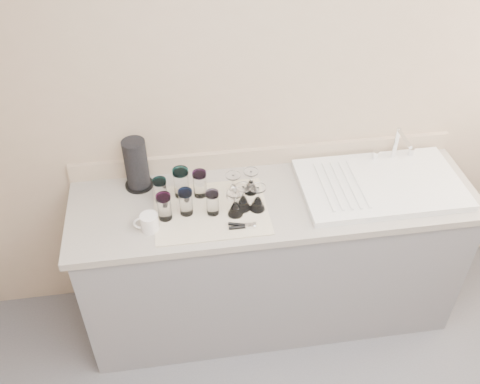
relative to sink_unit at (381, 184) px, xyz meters
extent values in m
cube|color=tan|center=(-0.55, 0.30, 0.33)|extent=(3.50, 0.04, 2.50)
cube|color=slate|center=(-0.55, 0.00, -0.49)|extent=(2.00, 0.60, 0.86)
cube|color=gray|center=(-0.55, 0.00, -0.04)|extent=(2.06, 0.62, 0.04)
cube|color=white|center=(0.00, 0.00, 0.00)|extent=(0.82, 0.50, 0.03)
cylinder|color=silver|center=(0.14, 0.20, 0.11)|extent=(0.02, 0.02, 0.18)
cylinder|color=silver|center=(0.14, 0.12, 0.19)|extent=(0.02, 0.16, 0.02)
cylinder|color=silver|center=(0.04, 0.20, 0.04)|extent=(0.03, 0.03, 0.04)
cylinder|color=silver|center=(0.24, 0.20, 0.04)|extent=(0.03, 0.03, 0.04)
cube|color=silver|center=(-0.88, -0.06, -0.02)|extent=(0.55, 0.42, 0.01)
cylinder|color=white|center=(-1.12, 0.04, 0.05)|extent=(0.06, 0.06, 0.12)
cylinder|color=teal|center=(-1.12, 0.04, 0.11)|extent=(0.07, 0.07, 0.02)
cylinder|color=white|center=(-1.01, 0.08, 0.06)|extent=(0.08, 0.08, 0.14)
cylinder|color=#23A7B1|center=(-1.01, 0.08, 0.14)|extent=(0.08, 0.08, 0.02)
cylinder|color=white|center=(-0.92, 0.06, 0.05)|extent=(0.07, 0.07, 0.12)
cylinder|color=purple|center=(-0.92, 0.06, 0.12)|extent=(0.07, 0.07, 0.02)
cylinder|color=white|center=(-1.10, -0.08, 0.05)|extent=(0.07, 0.07, 0.12)
cylinder|color=#D035B0|center=(-1.10, -0.08, 0.12)|extent=(0.07, 0.07, 0.02)
cylinder|color=white|center=(-1.00, -0.06, 0.05)|extent=(0.06, 0.06, 0.12)
cylinder|color=#1C45BA|center=(-1.00, -0.06, 0.12)|extent=(0.07, 0.07, 0.02)
cylinder|color=white|center=(-0.87, -0.08, 0.04)|extent=(0.06, 0.06, 0.11)
cylinder|color=#A68BCE|center=(-0.87, -0.08, 0.11)|extent=(0.06, 0.06, 0.02)
cone|color=white|center=(-0.76, 0.03, 0.02)|extent=(0.07, 0.07, 0.07)
cylinder|color=white|center=(-0.76, 0.03, 0.09)|extent=(0.01, 0.01, 0.06)
cylinder|color=white|center=(-0.76, 0.03, 0.12)|extent=(0.07, 0.07, 0.01)
cone|color=white|center=(-0.67, 0.05, 0.02)|extent=(0.07, 0.07, 0.07)
cylinder|color=white|center=(-0.67, 0.05, 0.08)|extent=(0.01, 0.01, 0.05)
cylinder|color=white|center=(-0.67, 0.05, 0.12)|extent=(0.07, 0.07, 0.01)
cone|color=white|center=(-0.77, -0.10, 0.02)|extent=(0.08, 0.08, 0.07)
cylinder|color=white|center=(-0.77, -0.10, 0.09)|extent=(0.01, 0.01, 0.06)
cylinder|color=white|center=(-0.77, -0.10, 0.12)|extent=(0.08, 0.08, 0.01)
cone|color=white|center=(-0.66, -0.08, 0.02)|extent=(0.08, 0.08, 0.07)
cylinder|color=white|center=(-0.66, -0.08, 0.09)|extent=(0.01, 0.01, 0.06)
cylinder|color=white|center=(-0.66, -0.08, 0.12)|extent=(0.08, 0.08, 0.01)
cone|color=white|center=(-0.72, -0.07, 0.02)|extent=(0.08, 0.08, 0.07)
cylinder|color=white|center=(-0.72, -0.07, 0.09)|extent=(0.01, 0.01, 0.06)
cylinder|color=white|center=(-0.72, -0.07, 0.12)|extent=(0.08, 0.08, 0.01)
cube|color=silver|center=(-0.71, -0.21, 0.00)|extent=(0.05, 0.03, 0.02)
cylinder|color=black|center=(-0.76, -0.21, 0.00)|extent=(0.10, 0.02, 0.02)
cylinder|color=black|center=(-0.76, -0.19, 0.00)|extent=(0.10, 0.04, 0.02)
cylinder|color=white|center=(-1.18, -0.14, 0.02)|extent=(0.09, 0.09, 0.09)
torus|color=white|center=(-1.22, -0.14, 0.02)|extent=(0.07, 0.01, 0.07)
cylinder|color=black|center=(-1.23, 0.19, -0.01)|extent=(0.15, 0.15, 0.01)
cylinder|color=black|center=(-1.23, 0.19, 0.12)|extent=(0.12, 0.12, 0.26)
camera|label=1|loc=(-1.03, -1.99, 1.74)|focal=40.00mm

